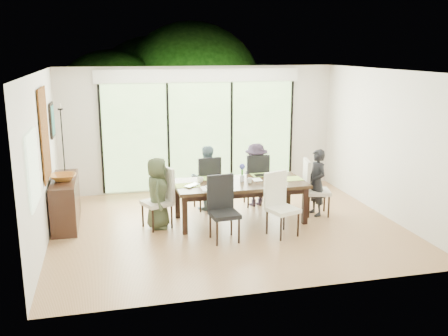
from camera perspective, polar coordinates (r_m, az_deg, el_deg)
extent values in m
cube|color=brown|center=(8.87, 0.38, -6.69)|extent=(6.00, 5.00, 0.01)
cube|color=white|center=(8.33, 0.41, 11.08)|extent=(6.00, 5.00, 0.01)
cube|color=silver|center=(10.91, -2.78, 4.49)|extent=(6.00, 0.02, 2.70)
cube|color=silver|center=(6.16, 6.00, -2.67)|extent=(6.00, 0.02, 2.70)
cube|color=silver|center=(8.32, -20.16, 0.82)|extent=(0.02, 5.00, 2.70)
cube|color=white|center=(9.66, 18.02, 2.66)|extent=(0.02, 5.00, 2.70)
cube|color=#598C3F|center=(10.90, -2.73, 3.68)|extent=(4.20, 0.02, 2.30)
cube|color=white|center=(10.74, -2.80, 10.52)|extent=(4.40, 0.06, 0.28)
cube|color=black|center=(10.71, -13.84, 3.12)|extent=(0.05, 0.04, 2.30)
cube|color=black|center=(10.78, -6.38, 3.50)|extent=(0.05, 0.04, 2.30)
cube|color=black|center=(11.04, 0.86, 3.82)|extent=(0.05, 0.04, 2.30)
cube|color=black|center=(11.46, 7.67, 4.06)|extent=(0.05, 0.04, 2.30)
cube|color=#8CAD7F|center=(7.12, -20.97, -0.04)|extent=(0.02, 0.90, 1.00)
cube|color=#513122|center=(12.06, -3.49, -1.45)|extent=(6.00, 1.80, 0.10)
cube|color=#513422|center=(12.69, -4.16, 2.08)|extent=(6.00, 0.08, 0.06)
sphere|color=#14380F|center=(13.38, -12.61, 6.24)|extent=(3.20, 3.20, 3.20)
sphere|color=#14380F|center=(14.14, -3.71, 8.38)|extent=(4.00, 4.00, 4.00)
sphere|color=#14380F|center=(13.86, 4.29, 6.02)|extent=(2.80, 2.80, 2.80)
sphere|color=#14380F|center=(14.72, -8.05, 7.77)|extent=(3.60, 3.60, 3.60)
cube|color=black|center=(8.94, 1.86, -1.80)|extent=(2.33, 1.07, 0.06)
cube|color=black|center=(8.96, 1.85, -2.34)|extent=(2.14, 0.87, 0.10)
cube|color=black|center=(8.43, -4.51, -5.39)|extent=(0.09, 0.09, 0.67)
cube|color=black|center=(9.00, 9.24, -4.29)|extent=(0.09, 0.09, 0.67)
cube|color=black|center=(9.24, -5.36, -3.70)|extent=(0.09, 0.09, 0.67)
cube|color=black|center=(9.76, 7.31, -2.81)|extent=(0.09, 0.09, 0.67)
imported|color=#3C462E|center=(8.70, -7.60, -2.85)|extent=(0.47, 0.64, 1.25)
imported|color=black|center=(9.45, 10.55, -1.64)|extent=(0.45, 0.63, 1.25)
imported|color=slate|center=(9.64, -2.03, -1.11)|extent=(0.61, 0.41, 1.25)
imported|color=#281F2F|center=(9.88, 3.66, -0.77)|extent=(0.64, 0.47, 1.25)
cube|color=#8CA33A|center=(8.74, -4.16, -1.97)|extent=(0.43, 0.31, 0.01)
cube|color=#9BC044|center=(9.22, 7.56, -1.23)|extent=(0.43, 0.31, 0.01)
cube|color=#81B540|center=(9.20, -1.50, -1.14)|extent=(0.43, 0.31, 0.01)
cube|color=olive|center=(9.46, 4.44, -0.78)|extent=(0.43, 0.31, 0.01)
cube|color=white|center=(8.52, -1.18, -2.34)|extent=(0.43, 0.31, 0.01)
cube|color=black|center=(9.18, -0.83, -1.12)|extent=(0.25, 0.17, 0.01)
cube|color=black|center=(9.39, 4.24, -0.82)|extent=(0.23, 0.17, 0.01)
cube|color=white|center=(9.09, 6.20, -1.41)|extent=(0.29, 0.21, 0.00)
cube|color=white|center=(8.52, -1.18, -2.24)|extent=(0.25, 0.25, 0.02)
cube|color=orange|center=(8.52, -1.18, -2.13)|extent=(0.19, 0.19, 0.01)
cylinder|color=silver|center=(8.98, 2.09, -1.16)|extent=(0.08, 0.08, 0.12)
cylinder|color=#337226|center=(8.95, 2.09, -0.43)|extent=(0.04, 0.04, 0.16)
sphere|color=#434BA8|center=(8.92, 2.10, 0.17)|extent=(0.11, 0.11, 0.11)
imported|color=silver|center=(8.65, -3.40, -2.04)|extent=(0.38, 0.37, 0.03)
imported|color=white|center=(8.91, -2.74, -1.36)|extent=(0.15, 0.15, 0.09)
imported|color=white|center=(8.87, 2.97, -1.44)|extent=(0.11, 0.11, 0.09)
imported|color=white|center=(9.25, 6.48, -0.87)|extent=(0.16, 0.16, 0.09)
imported|color=white|center=(9.04, 3.31, -1.38)|extent=(0.16, 0.22, 0.02)
cube|color=black|center=(9.28, -17.65, -3.69)|extent=(0.42, 1.49, 0.84)
imported|color=#9A5B21|center=(9.06, -17.90, -1.01)|extent=(0.44, 0.44, 0.11)
cylinder|color=black|center=(9.50, -17.70, -0.56)|extent=(0.09, 0.09, 0.04)
cylinder|color=black|center=(9.38, -17.96, 2.91)|extent=(0.02, 0.02, 1.16)
cylinder|color=black|center=(9.30, -18.21, 6.40)|extent=(0.09, 0.09, 0.03)
cylinder|color=silver|center=(9.29, -18.24, 6.74)|extent=(0.03, 0.03, 0.09)
cube|color=brown|center=(8.65, -19.80, 3.67)|extent=(0.02, 1.00, 1.50)
cube|color=black|center=(9.92, -19.07, 5.19)|extent=(0.03, 0.55, 0.65)
cube|color=#1A5450|center=(9.92, -18.95, 5.20)|extent=(0.01, 0.45, 0.55)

